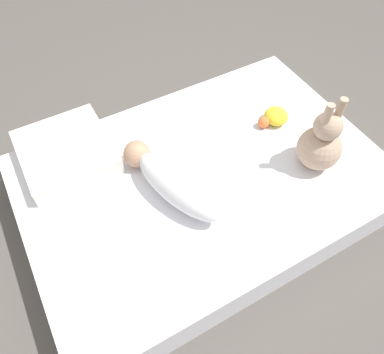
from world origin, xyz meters
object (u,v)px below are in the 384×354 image
object	(u,v)px
pillow	(66,152)
turtle_plush	(274,117)
swaddled_baby	(172,181)
bunny_plush	(321,144)

from	to	relation	value
pillow	turtle_plush	bearing A→B (deg)	164.00
pillow	swaddled_baby	bearing A→B (deg)	129.73
turtle_plush	bunny_plush	bearing A→B (deg)	91.12
swaddled_baby	pillow	size ratio (longest dim) A/B	1.34
bunny_plush	pillow	bearing A→B (deg)	-30.67
swaddled_baby	turtle_plush	xyz separation A→B (m)	(-0.61, -0.12, -0.04)
pillow	bunny_plush	xyz separation A→B (m)	(-0.94, 0.56, 0.08)
swaddled_baby	turtle_plush	size ratio (longest dim) A/B	3.44
pillow	bunny_plush	distance (m)	1.10
bunny_plush	turtle_plush	world-z (taller)	bunny_plush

